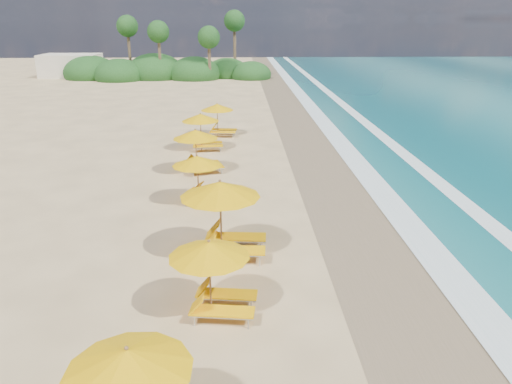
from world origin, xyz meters
TOP-DOWN VIEW (x-y plane):
  - ground at (0.00, 0.00)m, footprint 160.00×160.00m
  - wet_sand at (4.00, 0.00)m, footprint 4.00×160.00m
  - surf_foam at (6.70, 0.00)m, footprint 4.00×160.00m
  - station_2 at (-1.18, -5.68)m, footprint 2.36×2.23m
  - station_3 at (-0.98, -2.46)m, footprint 2.82×2.63m
  - station_4 at (-2.10, 2.05)m, footprint 2.66×2.65m
  - station_5 at (-2.48, 6.22)m, footprint 2.75×2.67m
  - station_6 at (-2.56, 10.46)m, footprint 2.42×2.27m
  - station_7 at (-1.78, 13.97)m, footprint 2.39×2.24m
  - treeline at (-9.94, 45.51)m, footprint 25.80×8.80m
  - beach_building at (-22.00, 48.00)m, footprint 7.00×5.00m

SIDE VIEW (x-z plane):
  - ground at x=0.00m, z-range 0.00..0.00m
  - wet_sand at x=4.00m, z-range 0.00..0.01m
  - surf_foam at x=6.70m, z-range 0.02..0.03m
  - treeline at x=-9.94m, z-range -3.87..5.86m
  - station_4 at x=-2.10m, z-range 0.12..2.15m
  - station_2 at x=-1.18m, z-range 0.12..2.16m
  - station_7 at x=-1.78m, z-range 0.13..2.22m
  - station_6 at x=-2.56m, z-range 0.13..2.26m
  - station_5 at x=-2.48m, z-range 0.13..2.31m
  - beach_building at x=-22.00m, z-range 0.00..2.80m
  - station_3 at x=-0.98m, z-range 0.15..2.65m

